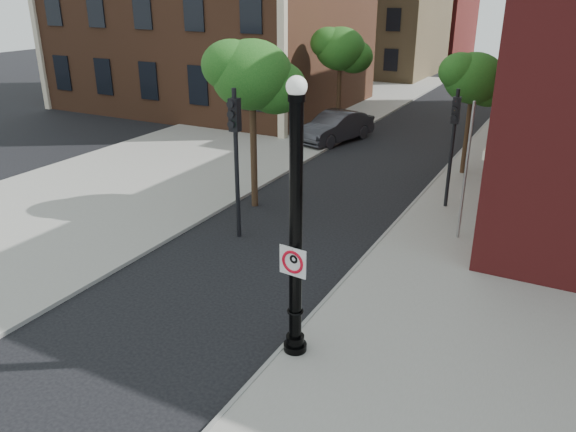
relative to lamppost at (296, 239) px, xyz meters
The scene contains 15 objects.
ground 3.68m from the lamppost, behind, with size 120.00×120.00×0.00m, color black.
sidewalk_right 10.71m from the lamppost, 69.31° to the left, with size 8.00×60.00×0.12m, color gray.
sidewalk_left 21.19m from the lamppost, 122.68° to the left, with size 10.00×50.00×0.12m, color gray.
curb_edge 10.07m from the lamppost, 91.74° to the left, with size 0.10×60.00×0.14m, color gray.
bg_building_tan_a 46.08m from the lamppost, 108.18° to the left, with size 12.00×12.00×12.00m, color olive.
bg_building_red 59.48m from the lamppost, 103.96° to the left, with size 12.00×12.00×10.00m, color maroon.
lamppost is the anchor object (origin of this frame).
no_parking_sign 0.47m from the lamppost, 83.69° to the right, with size 0.64×0.11×0.64m.
parked_car 19.00m from the lamppost, 110.78° to the left, with size 1.68×4.81×1.58m, color #2E2E33.
traffic_signal_left 6.67m from the lamppost, 133.44° to the left, with size 0.32×0.40×4.83m.
traffic_signal_right 10.54m from the lamppost, 85.47° to the left, with size 0.31×0.37×4.40m.
utility_pole 8.12m from the lamppost, 76.75° to the left, with size 0.09×0.09×4.50m, color #999999.
street_tree_a 9.57m from the lamppost, 126.19° to the left, with size 3.34×3.02×6.02m.
street_tree_b 21.12m from the lamppost, 110.52° to the left, with size 3.17×2.86×5.70m.
street_tree_c 15.05m from the lamppost, 87.84° to the left, with size 2.89×2.61×5.21m.
Camera 1 is at (7.10, -8.99, 7.58)m, focal length 35.00 mm.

